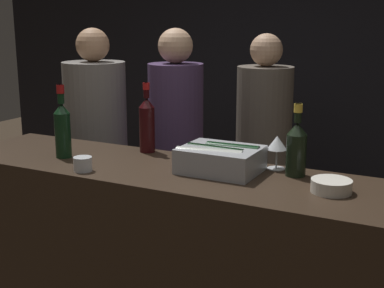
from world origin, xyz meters
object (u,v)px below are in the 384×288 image
at_px(champagne_bottle, 296,147).
at_px(red_wine_bottle_burgundy, 62,128).
at_px(wine_glass, 277,144).
at_px(bowl_white, 331,186).
at_px(red_wine_bottle_tall, 147,123).
at_px(candle_votive, 83,164).
at_px(ice_bin_with_bottles, 220,158).
at_px(person_in_hoodie, 263,146).
at_px(person_grey_polo, 97,146).
at_px(person_blond_tee, 176,149).

bearing_deg(champagne_bottle, red_wine_bottle_burgundy, -169.10).
relative_size(wine_glass, red_wine_bottle_burgundy, 0.43).
distance_m(wine_glass, champagne_bottle, 0.12).
relative_size(bowl_white, wine_glass, 1.05).
xyz_separation_m(red_wine_bottle_tall, red_wine_bottle_burgundy, (-0.31, -0.28, -0.00)).
bearing_deg(candle_votive, ice_bin_with_bottles, 26.31).
bearing_deg(bowl_white, ice_bin_with_bottles, 172.78).
xyz_separation_m(candle_votive, champagne_bottle, (0.86, 0.36, 0.10)).
bearing_deg(wine_glass, ice_bin_with_bottles, -143.25).
bearing_deg(candle_votive, wine_glass, 29.42).
bearing_deg(ice_bin_with_bottles, champagne_bottle, 16.53).
xyz_separation_m(candle_votive, red_wine_bottle_tall, (0.07, 0.43, 0.12)).
height_order(person_in_hoodie, person_grey_polo, person_grey_polo).
xyz_separation_m(person_in_hoodie, person_grey_polo, (-0.94, -0.57, 0.02)).
bearing_deg(wine_glass, person_in_hoodie, 112.38).
height_order(person_in_hoodie, person_blond_tee, person_blond_tee).
xyz_separation_m(candle_votive, red_wine_bottle_burgundy, (-0.24, 0.15, 0.12)).
relative_size(bowl_white, champagne_bottle, 0.51).
height_order(bowl_white, person_blond_tee, person_blond_tee).
bearing_deg(red_wine_bottle_tall, ice_bin_with_bottles, -18.75).
xyz_separation_m(bowl_white, person_in_hoodie, (-0.73, 1.27, -0.19)).
height_order(bowl_white, red_wine_bottle_tall, red_wine_bottle_tall).
distance_m(red_wine_bottle_burgundy, champagne_bottle, 1.12).
height_order(wine_glass, red_wine_bottle_burgundy, red_wine_bottle_burgundy).
height_order(red_wine_bottle_burgundy, person_grey_polo, person_grey_polo).
xyz_separation_m(ice_bin_with_bottles, champagne_bottle, (0.31, 0.09, 0.07)).
height_order(bowl_white, candle_votive, candle_votive).
bearing_deg(ice_bin_with_bottles, person_grey_polo, 151.18).
bearing_deg(champagne_bottle, person_blond_tee, 145.35).
xyz_separation_m(wine_glass, red_wine_bottle_tall, (-0.68, 0.01, 0.03)).
height_order(wine_glass, candle_votive, wine_glass).
xyz_separation_m(wine_glass, person_blond_tee, (-0.84, 0.59, -0.25)).
xyz_separation_m(ice_bin_with_bottles, wine_glass, (0.21, 0.16, 0.05)).
xyz_separation_m(ice_bin_with_bottles, person_in_hoodie, (-0.23, 1.21, -0.23)).
height_order(red_wine_bottle_burgundy, champagne_bottle, red_wine_bottle_burgundy).
xyz_separation_m(ice_bin_with_bottles, red_wine_bottle_tall, (-0.48, 0.16, 0.09)).
height_order(wine_glass, red_wine_bottle_tall, red_wine_bottle_tall).
bearing_deg(candle_votive, person_blond_tee, 95.03).
distance_m(ice_bin_with_bottles, champagne_bottle, 0.33).
height_order(ice_bin_with_bottles, wine_glass, wine_glass).
distance_m(bowl_white, candle_votive, 1.07).
xyz_separation_m(red_wine_bottle_tall, person_grey_polo, (-0.69, 0.48, -0.30)).
distance_m(ice_bin_with_bottles, person_in_hoodie, 1.25).
relative_size(ice_bin_with_bottles, candle_votive, 4.22).
height_order(ice_bin_with_bottles, person_grey_polo, person_grey_polo).
xyz_separation_m(wine_glass, candle_votive, (-0.75, -0.42, -0.08)).
xyz_separation_m(champagne_bottle, person_blond_tee, (-0.95, 0.66, -0.26)).
relative_size(ice_bin_with_bottles, wine_glass, 2.28).
height_order(ice_bin_with_bottles, red_wine_bottle_burgundy, red_wine_bottle_burgundy).
height_order(bowl_white, champagne_bottle, champagne_bottle).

